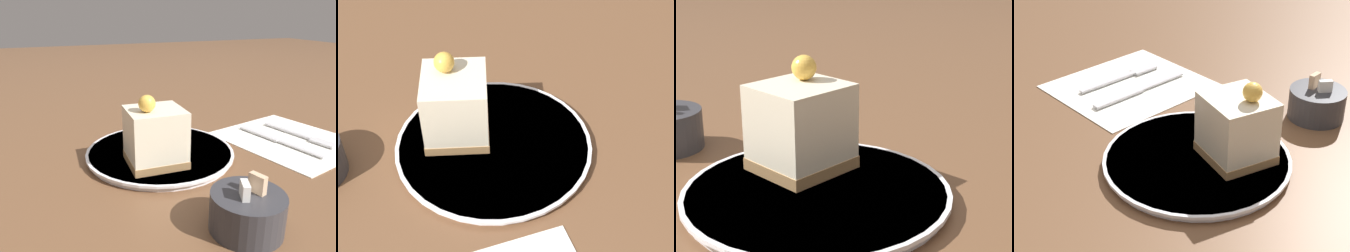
# 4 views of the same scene
# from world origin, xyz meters

# --- Properties ---
(ground_plane) EXTENTS (4.00, 4.00, 0.00)m
(ground_plane) POSITION_xyz_m (0.00, 0.00, 0.00)
(ground_plane) COLOR brown
(plate) EXTENTS (0.25, 0.25, 0.01)m
(plate) POSITION_xyz_m (0.00, -0.01, 0.01)
(plate) COLOR white
(plate) RESTS_ON ground_plane
(cake_slice) EXTENTS (0.09, 0.08, 0.11)m
(cake_slice) POSITION_xyz_m (0.02, 0.04, 0.06)
(cake_slice) COLOR #9E7547
(cake_slice) RESTS_ON plate
(napkin) EXTENTS (0.26, 0.28, 0.00)m
(napkin) POSITION_xyz_m (-0.26, 0.01, 0.00)
(napkin) COLOR white
(napkin) RESTS_ON ground_plane
(fork) EXTENTS (0.05, 0.16, 0.00)m
(fork) POSITION_xyz_m (-0.29, 0.02, 0.01)
(fork) COLOR silver
(fork) RESTS_ON napkin
(knife) EXTENTS (0.05, 0.18, 0.00)m
(knife) POSITION_xyz_m (-0.22, 0.00, 0.01)
(knife) COLOR silver
(knife) RESTS_ON napkin
(sugar_bowl) EXTENTS (0.08, 0.08, 0.07)m
(sugar_bowl) POSITION_xyz_m (-0.02, 0.21, 0.02)
(sugar_bowl) COLOR #333338
(sugar_bowl) RESTS_ON ground_plane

